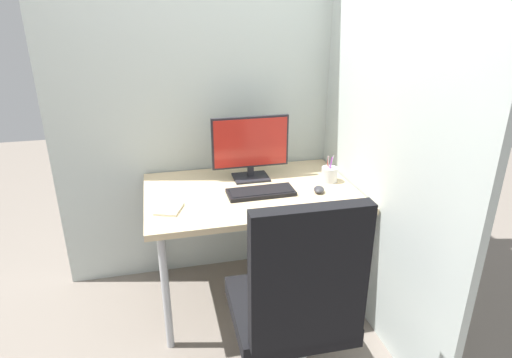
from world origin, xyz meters
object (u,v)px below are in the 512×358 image
object	(u,v)px
monitor	(250,146)
notebook	(169,209)
pen_holder	(329,174)
mouse	(319,189)
keyboard	(261,192)
office_chair	(296,301)

from	to	relation	value
monitor	notebook	distance (m)	0.65
monitor	pen_holder	xyz separation A→B (m)	(0.45, -0.17, -0.16)
notebook	mouse	bearing A→B (deg)	23.15
pen_holder	notebook	distance (m)	0.99
monitor	keyboard	bearing A→B (deg)	-89.67
monitor	notebook	world-z (taller)	monitor
office_chair	notebook	bearing A→B (deg)	126.55
mouse	office_chair	bearing A→B (deg)	-98.08
monitor	mouse	world-z (taller)	monitor
monitor	pen_holder	size ratio (longest dim) A/B	2.83
office_chair	pen_holder	xyz separation A→B (m)	(0.48, 0.83, 0.22)
office_chair	mouse	world-z (taller)	office_chair
office_chair	keyboard	size ratio (longest dim) A/B	2.82
monitor	mouse	bearing A→B (deg)	-43.04
keyboard	mouse	world-z (taller)	mouse
keyboard	mouse	size ratio (longest dim) A/B	4.54
mouse	notebook	xyz separation A→B (m)	(-0.85, -0.03, -0.01)
keyboard	mouse	xyz separation A→B (m)	(0.33, -0.05, 0.01)
monitor	keyboard	xyz separation A→B (m)	(0.00, -0.26, -0.20)
office_chair	monitor	world-z (taller)	monitor
monitor	mouse	size ratio (longest dim) A/B	5.59
mouse	pen_holder	distance (m)	0.19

